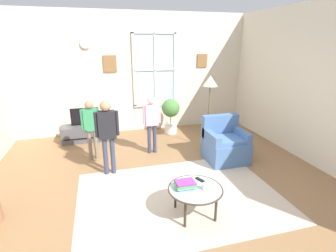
# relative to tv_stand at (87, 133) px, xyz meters

# --- Properties ---
(ground_plane) EXTENTS (6.50, 6.80, 0.02)m
(ground_plane) POSITION_rel_tv_stand_xyz_m (1.29, -2.62, -0.20)
(ground_plane) COLOR olive
(back_wall) EXTENTS (5.90, 0.17, 2.99)m
(back_wall) POSITION_rel_tv_stand_xyz_m (1.30, 0.54, 1.31)
(back_wall) COLOR beige
(back_wall) RESTS_ON ground_plane
(side_wall_right) EXTENTS (0.12, 6.20, 2.99)m
(side_wall_right) POSITION_rel_tv_stand_xyz_m (4.30, -2.62, 1.31)
(side_wall_right) COLOR beige
(side_wall_right) RESTS_ON ground_plane
(area_rug) EXTENTS (3.06, 2.21, 0.01)m
(area_rug) POSITION_rel_tv_stand_xyz_m (1.43, -2.84, -0.19)
(area_rug) COLOR #C6B29E
(area_rug) RESTS_ON ground_plane
(tv_stand) EXTENTS (1.11, 0.43, 0.38)m
(tv_stand) POSITION_rel_tv_stand_xyz_m (0.00, 0.00, 0.00)
(tv_stand) COLOR #4C4C51
(tv_stand) RESTS_ON ground_plane
(television) EXTENTS (0.63, 0.08, 0.43)m
(television) POSITION_rel_tv_stand_xyz_m (0.00, -0.00, 0.41)
(television) COLOR #4C4C4C
(television) RESTS_ON tv_stand
(armchair) EXTENTS (0.76, 0.74, 0.87)m
(armchair) POSITION_rel_tv_stand_xyz_m (2.70, -1.83, 0.14)
(armchair) COLOR #476B9E
(armchair) RESTS_ON ground_plane
(coffee_table) EXTENTS (0.75, 0.75, 0.41)m
(coffee_table) POSITION_rel_tv_stand_xyz_m (1.50, -3.30, 0.19)
(coffee_table) COLOR #99B2B7
(coffee_table) RESTS_ON ground_plane
(book_stack) EXTENTS (0.27, 0.19, 0.09)m
(book_stack) POSITION_rel_tv_stand_xyz_m (1.37, -3.25, 0.27)
(book_stack) COLOR #9B8AA5
(book_stack) RESTS_ON coffee_table
(cup) EXTENTS (0.07, 0.07, 0.08)m
(cup) POSITION_rel_tv_stand_xyz_m (1.61, -3.36, 0.26)
(cup) COLOR white
(cup) RESTS_ON coffee_table
(remote_near_books) EXTENTS (0.09, 0.14, 0.02)m
(remote_near_books) POSITION_rel_tv_stand_xyz_m (1.64, -3.13, 0.23)
(remote_near_books) COLOR black
(remote_near_books) RESTS_ON coffee_table
(person_green_shirt) EXTENTS (0.37, 0.17, 1.21)m
(person_green_shirt) POSITION_rel_tv_stand_xyz_m (0.16, -1.09, 0.57)
(person_green_shirt) COLOR #726656
(person_green_shirt) RESTS_ON ground_plane
(person_black_shirt) EXTENTS (0.41, 0.18, 1.35)m
(person_black_shirt) POSITION_rel_tv_stand_xyz_m (0.45, -1.81, 0.66)
(person_black_shirt) COLOR #333851
(person_black_shirt) RESTS_ON ground_plane
(person_pink_shirt) EXTENTS (0.37, 0.17, 1.24)m
(person_pink_shirt) POSITION_rel_tv_stand_xyz_m (1.37, -1.11, 0.58)
(person_pink_shirt) COLOR #333851
(person_pink_shirt) RESTS_ON ground_plane
(potted_plant_by_window) EXTENTS (0.46, 0.46, 0.90)m
(potted_plant_by_window) POSITION_rel_tv_stand_xyz_m (2.10, -0.00, 0.36)
(potted_plant_by_window) COLOR silver
(potted_plant_by_window) RESTS_ON ground_plane
(floor_lamp) EXTENTS (0.32, 0.32, 1.60)m
(floor_lamp) POSITION_rel_tv_stand_xyz_m (2.65, -1.10, 1.14)
(floor_lamp) COLOR black
(floor_lamp) RESTS_ON ground_plane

